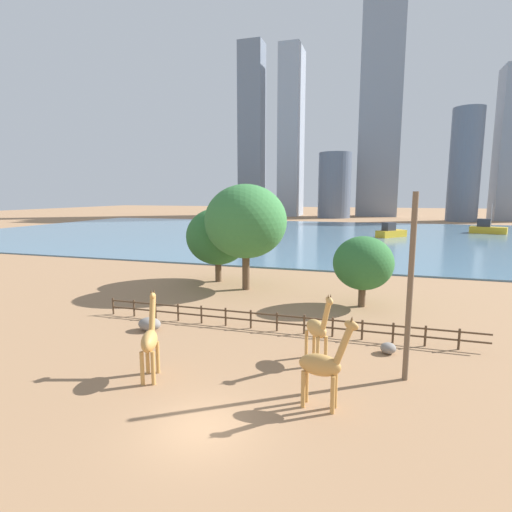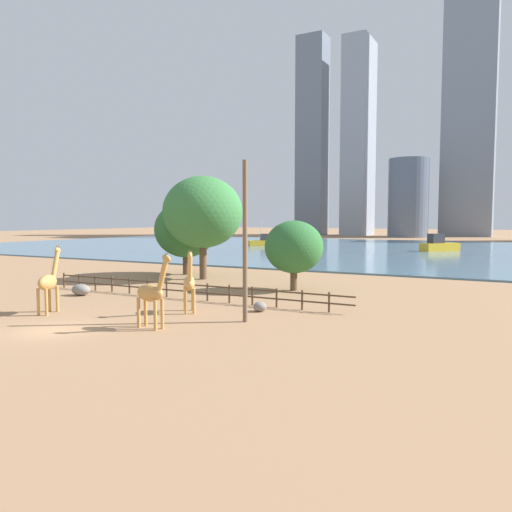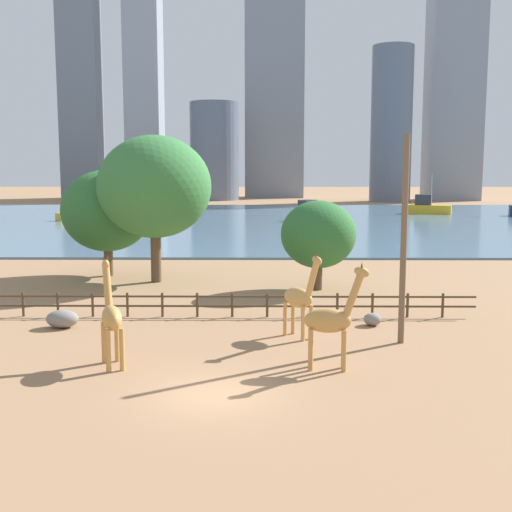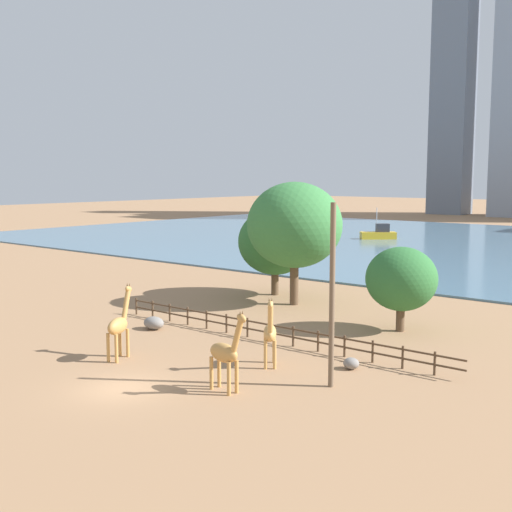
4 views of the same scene
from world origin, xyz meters
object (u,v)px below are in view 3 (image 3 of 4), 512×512
at_px(giraffe_tall, 331,320).
at_px(boat_barge, 427,207).
at_px(giraffe_young, 111,317).
at_px(boat_ferry, 77,214).
at_px(utility_pole, 404,241).
at_px(tree_center_broad, 107,211).
at_px(boulder_by_pole, 372,319).
at_px(boulder_near_fence, 62,319).
at_px(tree_right_tall, 154,187).
at_px(giraffe_companion, 300,298).
at_px(tree_left_large, 318,235).
at_px(boat_tug, 310,213).

relative_size(giraffe_tall, boat_barge, 0.53).
xyz_separation_m(giraffe_young, boat_ferry, (-22.32, 72.85, -0.92)).
bearing_deg(utility_pole, tree_center_broad, 133.82).
xyz_separation_m(giraffe_young, boulder_by_pole, (11.58, 6.79, -1.68)).
relative_size(giraffe_young, boat_barge, 0.53).
xyz_separation_m(boat_ferry, boat_barge, (57.32, 15.00, 0.26)).
relative_size(boulder_near_fence, tree_right_tall, 0.16).
bearing_deg(boulder_by_pole, boulder_near_fence, -177.79).
bearing_deg(giraffe_companion, tree_left_large, 132.21).
distance_m(boulder_by_pole, boat_tug, 65.89).
relative_size(tree_center_broad, tree_right_tall, 0.77).
bearing_deg(boat_tug, tree_right_tall, -154.96).
xyz_separation_m(tree_center_broad, boat_ferry, (-16.93, 50.86, -3.74)).
height_order(tree_center_broad, boat_ferry, tree_center_broad).
distance_m(utility_pole, boat_tug, 69.20).
relative_size(utility_pole, boulder_near_fence, 5.84).
distance_m(tree_right_tall, boat_barge, 77.69).
relative_size(boulder_by_pole, tree_center_broad, 0.11).
height_order(boat_ferry, boat_barge, boat_barge).
bearing_deg(utility_pole, tree_left_large, 101.56).
xyz_separation_m(giraffe_tall, tree_left_large, (0.95, 16.97, 1.66)).
relative_size(giraffe_tall, boulder_by_pole, 4.82).
distance_m(giraffe_tall, boulder_near_fence, 14.35).
xyz_separation_m(giraffe_tall, boulder_near_fence, (-12.65, 6.60, -1.53)).
bearing_deg(tree_right_tall, giraffe_tall, -62.96).
relative_size(boulder_near_fence, boat_tug, 0.23).
relative_size(boulder_near_fence, boulder_by_pole, 1.81).
height_order(boulder_near_fence, boulder_by_pole, boulder_near_fence).
xyz_separation_m(giraffe_companion, boulder_by_pole, (3.81, 2.44, -1.60)).
distance_m(tree_center_broad, boat_tug, 54.10).
relative_size(tree_right_tall, boat_ferry, 1.76).
bearing_deg(giraffe_young, giraffe_companion, -81.89).
bearing_deg(giraffe_tall, tree_right_tall, 123.00).
bearing_deg(tree_center_broad, utility_pole, -46.18).
xyz_separation_m(utility_pole, boat_barge, (22.68, 84.32, -3.33)).
bearing_deg(boat_tug, utility_pole, -140.30).
distance_m(tree_right_tall, boat_tug, 55.45).
relative_size(tree_left_large, boat_tug, 0.83).
bearing_deg(tree_left_large, tree_center_broad, 160.13).
height_order(giraffe_young, boulder_by_pole, giraffe_young).
distance_m(giraffe_young, boulder_near_fence, 7.50).
xyz_separation_m(giraffe_tall, tree_center_broad, (-14.09, 22.40, 2.84)).
bearing_deg(boat_barge, tree_right_tall, -99.20).
bearing_deg(boat_ferry, tree_center_broad, 67.37).
bearing_deg(giraffe_companion, giraffe_young, -99.77).
height_order(tree_right_tall, boat_ferry, tree_right_tall).
bearing_deg(giraffe_companion, boat_barge, 122.93).
bearing_deg(boulder_by_pole, giraffe_tall, -111.74).
xyz_separation_m(tree_left_large, boat_ferry, (-31.97, 56.30, -2.56)).
xyz_separation_m(boulder_near_fence, boat_ferry, (-18.37, 66.67, 0.63)).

